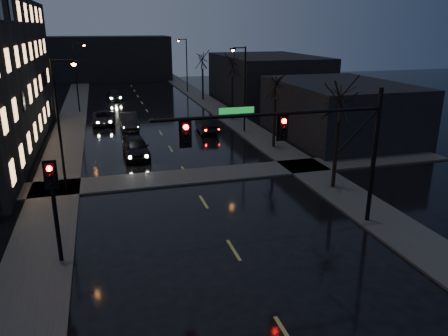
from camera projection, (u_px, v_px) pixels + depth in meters
sidewalk_left at (69, 131)px, 42.44m from camera, size 3.00×140.00×0.12m
sidewalk_right at (236, 121)px, 46.84m from camera, size 3.00×140.00×0.12m
sidewalk_cross at (188, 177)px, 29.54m from camera, size 40.00×3.00×0.12m
commercial_right_near at (339, 110)px, 39.66m from camera, size 10.00×14.00×5.00m
commercial_right_far at (267, 78)px, 60.03m from camera, size 12.00×18.00×6.00m
far_block at (110, 58)px, 81.98m from camera, size 22.00×10.00×8.00m
signal_mast at (307, 136)px, 20.35m from camera, size 11.11×0.41×7.00m
signal_pole_left at (53, 198)px, 17.99m from camera, size 0.35×0.41×4.53m
tree_near at (341, 89)px, 25.69m from camera, size 3.52×3.52×8.08m
tree_mid_a at (276, 78)px, 34.97m from camera, size 3.30×3.30×7.58m
tree_mid_b at (233, 58)px, 45.70m from camera, size 3.74×3.74×8.59m
tree_far at (202, 55)px, 58.68m from camera, size 3.43×3.43×7.88m
streetlight_l_near at (61, 115)px, 25.66m from camera, size 1.53×0.28×8.00m
streetlight_l_far at (78, 72)px, 50.36m from camera, size 1.53×0.28×8.00m
streetlight_r_mid at (243, 82)px, 40.57m from camera, size 1.53×0.28×8.00m
streetlight_r_far at (185, 61)px, 66.19m from camera, size 1.53×0.28×8.00m
oncoming_car_a at (136, 147)px, 33.91m from camera, size 1.96×4.76×1.61m
oncoming_car_b at (129, 121)px, 43.37m from camera, size 1.70×4.79×1.57m
oncoming_car_c at (104, 118)px, 45.35m from camera, size 2.39×4.96×1.36m
oncoming_car_d at (115, 95)px, 60.18m from camera, size 2.09×4.65×1.32m
lead_car at (207, 124)px, 41.97m from camera, size 1.91×4.70×1.52m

